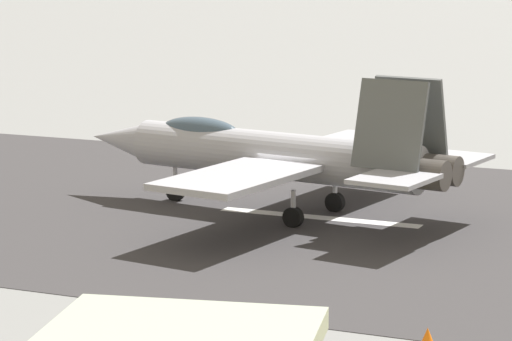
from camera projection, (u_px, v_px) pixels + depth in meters
The scene contains 4 objects.
ground_plane at pixel (296, 216), 48.13m from camera, with size 400.00×400.00×0.00m, color slate.
runway_strip at pixel (296, 216), 48.12m from camera, with size 240.00×26.00×0.02m.
fighter_jet at pixel (276, 154), 48.00m from camera, with size 16.91×15.02×5.57m.
marker_cone_near at pixel (428, 338), 32.45m from camera, with size 0.44×0.44×0.55m, color orange.
Camera 1 is at (-17.16, 43.81, 10.38)m, focal length 88.02 mm.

